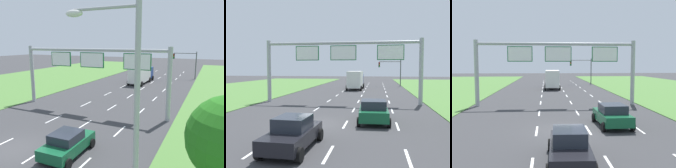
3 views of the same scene
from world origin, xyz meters
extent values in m
plane|color=#38383A|center=(0.00, 0.00, 0.00)|extent=(200.00, 200.00, 0.00)
cube|color=white|center=(-1.75, -6.00, 0.00)|extent=(0.14, 2.40, 0.01)
cube|color=white|center=(-1.75, 0.00, 0.00)|extent=(0.14, 2.40, 0.01)
cube|color=white|center=(-1.75, 6.00, 0.00)|extent=(0.14, 2.40, 0.01)
cube|color=white|center=(-1.75, 12.00, 0.00)|extent=(0.14, 2.40, 0.01)
cube|color=white|center=(-1.75, 18.00, 0.00)|extent=(0.14, 2.40, 0.01)
cube|color=white|center=(-1.75, 24.00, 0.00)|extent=(0.14, 2.40, 0.01)
cube|color=white|center=(-1.75, 30.00, 0.00)|extent=(0.14, 2.40, 0.01)
cube|color=white|center=(-1.75, 36.00, 0.00)|extent=(0.14, 2.40, 0.01)
cube|color=white|center=(-1.75, 42.00, 0.00)|extent=(0.14, 2.40, 0.01)
cube|color=white|center=(-1.75, 48.00, 0.00)|extent=(0.14, 2.40, 0.01)
cube|color=white|center=(1.75, -6.00, 0.00)|extent=(0.14, 2.40, 0.01)
cube|color=white|center=(1.75, 0.00, 0.00)|extent=(0.14, 2.40, 0.01)
cube|color=white|center=(1.75, 6.00, 0.00)|extent=(0.14, 2.40, 0.01)
cube|color=white|center=(1.75, 12.00, 0.00)|extent=(0.14, 2.40, 0.01)
cube|color=white|center=(1.75, 18.00, 0.00)|extent=(0.14, 2.40, 0.01)
cube|color=white|center=(1.75, 24.00, 0.00)|extent=(0.14, 2.40, 0.01)
cube|color=white|center=(1.75, 30.00, 0.00)|extent=(0.14, 2.40, 0.01)
cube|color=white|center=(1.75, 36.00, 0.00)|extent=(0.14, 2.40, 0.01)
cube|color=white|center=(1.75, 42.00, 0.00)|extent=(0.14, 2.40, 0.01)
cube|color=white|center=(1.75, 48.00, 0.00)|extent=(0.14, 2.40, 0.01)
cube|color=white|center=(5.25, -6.00, 0.00)|extent=(0.14, 2.40, 0.01)
cube|color=white|center=(5.25, 0.00, 0.00)|extent=(0.14, 2.40, 0.01)
cube|color=white|center=(5.25, 6.00, 0.00)|extent=(0.14, 2.40, 0.01)
cube|color=white|center=(5.25, 12.00, 0.00)|extent=(0.14, 2.40, 0.01)
cube|color=white|center=(5.25, 18.00, 0.00)|extent=(0.14, 2.40, 0.01)
cube|color=white|center=(5.25, 24.00, 0.00)|extent=(0.14, 2.40, 0.01)
cube|color=white|center=(5.25, 30.00, 0.00)|extent=(0.14, 2.40, 0.01)
cube|color=white|center=(5.25, 36.00, 0.00)|extent=(0.14, 2.40, 0.01)
cube|color=white|center=(5.25, 42.00, 0.00)|extent=(0.14, 2.40, 0.01)
cube|color=white|center=(5.25, 48.00, 0.00)|extent=(0.14, 2.40, 0.01)
cube|color=black|center=(-0.06, -5.57, 0.64)|extent=(1.91, 4.38, 0.63)
cube|color=#232833|center=(-0.06, -5.55, 1.27)|extent=(1.55, 1.89, 0.63)
cylinder|color=black|center=(-0.90, -3.93, 0.32)|extent=(0.24, 0.65, 0.64)
cylinder|color=black|center=(0.90, -3.99, 0.32)|extent=(0.24, 0.65, 0.64)
cylinder|color=black|center=(-1.01, -7.15, 0.32)|extent=(0.24, 0.65, 0.64)
cylinder|color=black|center=(0.78, -7.21, 0.32)|extent=(0.24, 0.65, 0.64)
cube|color=#145633|center=(3.65, 0.99, 0.67)|extent=(2.08, 4.13, 0.70)
cube|color=#232833|center=(3.65, 0.82, 1.32)|extent=(1.76, 1.96, 0.59)
cylinder|color=black|center=(2.61, 2.44, 0.32)|extent=(0.24, 0.65, 0.64)
cylinder|color=black|center=(4.60, 2.50, 0.32)|extent=(0.24, 0.65, 0.64)
cylinder|color=black|center=(2.70, -0.52, 0.32)|extent=(0.24, 0.65, 0.64)
cylinder|color=black|center=(4.69, -0.46, 0.32)|extent=(0.24, 0.65, 0.64)
cube|color=navy|center=(0.04, 32.01, 1.55)|extent=(2.23, 2.13, 2.20)
cube|color=silver|center=(-0.02, 27.76, 1.88)|extent=(2.45, 6.15, 2.85)
cylinder|color=black|center=(-1.08, 32.53, 0.45)|extent=(0.29, 0.90, 0.90)
cylinder|color=black|center=(1.18, 32.50, 0.45)|extent=(0.29, 0.90, 0.90)
cylinder|color=black|center=(-1.19, 30.23, 0.45)|extent=(0.29, 0.90, 0.90)
cylinder|color=black|center=(1.23, 30.19, 0.45)|extent=(0.29, 0.90, 0.90)
cylinder|color=black|center=(-1.27, 25.32, 0.45)|extent=(0.29, 0.90, 0.90)
cylinder|color=black|center=(1.15, 25.29, 0.45)|extent=(0.29, 0.90, 0.90)
cylinder|color=#9EA0A5|center=(-8.40, 10.25, 3.50)|extent=(0.44, 0.44, 7.00)
cylinder|color=#9EA0A5|center=(8.40, 10.25, 3.50)|extent=(0.44, 0.44, 7.00)
cylinder|color=#9EA0A5|center=(0.00, 10.25, 6.60)|extent=(16.80, 0.32, 0.32)
cube|color=#0C5B28|center=(-3.85, 10.25, 5.53)|extent=(2.63, 0.12, 1.62)
cube|color=white|center=(-3.85, 10.18, 5.53)|extent=(2.47, 0.01, 1.46)
cube|color=#0C5B28|center=(0.20, 10.25, 5.53)|extent=(2.85, 0.12, 1.62)
cube|color=white|center=(0.20, 10.18, 5.53)|extent=(2.69, 0.01, 1.46)
cube|color=#0C5B28|center=(5.25, 10.25, 5.53)|extent=(2.82, 0.12, 1.62)
cube|color=white|center=(5.25, 10.18, 5.53)|extent=(2.66, 0.01, 1.46)
cylinder|color=#47494F|center=(8.76, 37.80, 2.80)|extent=(0.20, 0.20, 5.60)
cylinder|color=#47494F|center=(6.51, 37.80, 5.25)|extent=(4.50, 0.14, 0.14)
cube|color=black|center=(4.26, 37.80, 4.60)|extent=(0.32, 0.36, 1.10)
sphere|color=red|center=(4.26, 37.60, 4.97)|extent=(0.22, 0.22, 0.22)
sphere|color=orange|center=(4.26, 37.60, 4.60)|extent=(0.22, 0.22, 0.22)
sphere|color=green|center=(4.26, 37.60, 4.23)|extent=(0.22, 0.22, 0.22)
camera|label=1|loc=(11.97, -10.00, 7.30)|focal=35.00mm
camera|label=2|loc=(3.90, -16.81, 3.88)|focal=40.00mm
camera|label=3|loc=(-1.08, -16.54, 4.53)|focal=40.00mm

